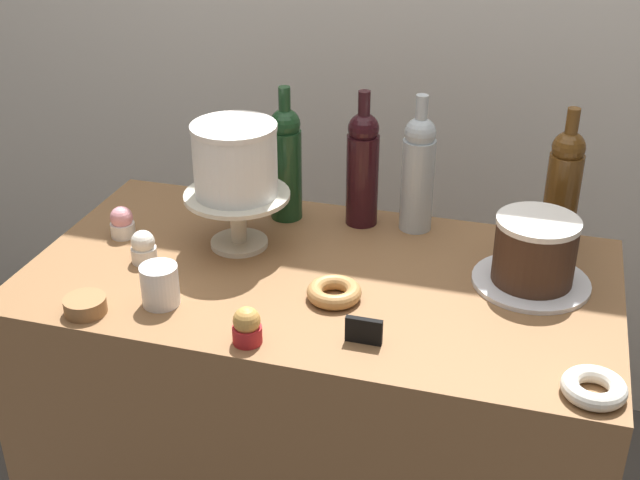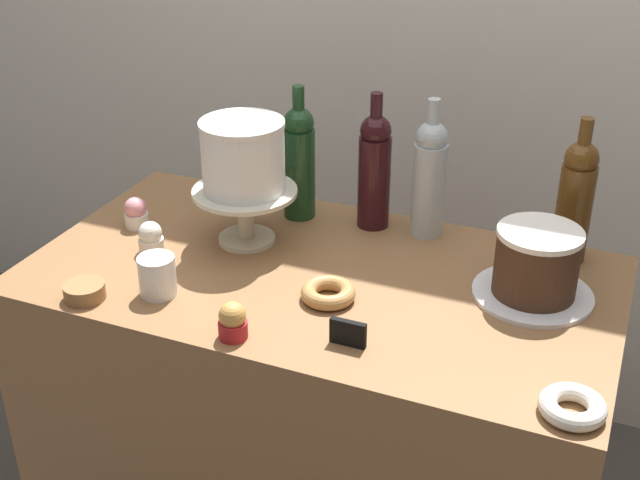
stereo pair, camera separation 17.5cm
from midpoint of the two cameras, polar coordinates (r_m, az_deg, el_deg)
display_counter at (r=2.05m, az=-2.51°, el=-13.11°), size 1.25×0.67×0.89m
cake_stand_pedestal at (r=1.88m, az=-8.30°, el=1.98°), size 0.24×0.24×0.13m
white_layer_cake at (r=1.83m, az=-8.56°, el=5.39°), size 0.19×0.19×0.16m
silver_serving_platter at (r=1.78m, az=11.48°, el=-2.88°), size 0.25×0.25×0.01m
chocolate_round_cake at (r=1.74m, az=11.71°, el=-0.75°), size 0.17×0.17×0.14m
wine_bottle_amber at (r=1.89m, az=13.71°, el=3.46°), size 0.08×0.08×0.33m
wine_bottle_dark_red at (r=1.94m, az=0.34°, el=4.98°), size 0.08×0.08×0.33m
wine_bottle_green at (r=1.97m, az=-4.90°, el=5.31°), size 0.08×0.08×0.33m
wine_bottle_clear at (r=1.92m, az=4.12°, el=4.63°), size 0.08×0.08×0.33m
cupcake_caramel at (r=1.57m, az=-8.22°, el=-5.96°), size 0.06×0.06×0.07m
cupcake_vanilla at (r=1.87m, az=-14.59°, el=-0.56°), size 0.06×0.06×0.07m
cupcake_strawberry at (r=1.99m, az=-15.81°, el=1.08°), size 0.06×0.06×0.07m
donut_sugar at (r=1.48m, az=14.97°, el=-9.83°), size 0.11×0.11×0.03m
donut_maple at (r=1.69m, az=-2.00°, el=-3.66°), size 0.11×0.11×0.03m
cookie_stack at (r=1.73m, az=-18.54°, el=-4.33°), size 0.08×0.08×0.03m
price_sign_chalkboard at (r=1.55m, az=-0.23°, el=-6.30°), size 0.07×0.01×0.05m
coffee_cup_ceramic at (r=1.71m, az=-13.77°, el=-3.10°), size 0.08×0.08×0.08m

